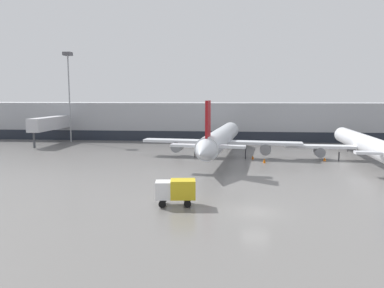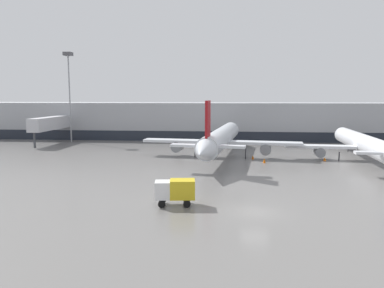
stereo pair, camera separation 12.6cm
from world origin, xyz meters
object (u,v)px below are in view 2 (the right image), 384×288
at_px(traffic_cone_0, 253,157).
at_px(apron_light_mast_0, 69,73).
at_px(service_truck_0, 175,190).
at_px(parked_jet_3, 221,138).
at_px(traffic_cone_3, 264,161).
at_px(parked_jet_0, 365,144).
at_px(traffic_cone_4, 325,159).

bearing_deg(traffic_cone_0, apron_light_mast_0, 152.97).
height_order(service_truck_0, traffic_cone_0, service_truck_0).
bearing_deg(parked_jet_3, service_truck_0, 179.34).
bearing_deg(traffic_cone_3, service_truck_0, -113.67).
distance_m(parked_jet_0, traffic_cone_3, 17.26).
height_order(parked_jet_3, traffic_cone_4, parked_jet_3).
bearing_deg(traffic_cone_3, parked_jet_0, 13.42).
xyz_separation_m(parked_jet_3, traffic_cone_4, (17.18, -1.85, -3.03)).
bearing_deg(traffic_cone_4, traffic_cone_0, 176.76).
xyz_separation_m(traffic_cone_4, apron_light_mast_0, (-52.61, 21.54, 15.73)).
distance_m(parked_jet_3, traffic_cone_3, 9.05).
bearing_deg(service_truck_0, traffic_cone_0, -115.17).
distance_m(service_truck_0, traffic_cone_4, 34.64).
bearing_deg(parked_jet_3, parked_jet_0, -85.51).
bearing_deg(traffic_cone_3, traffic_cone_0, 113.37).
xyz_separation_m(parked_jet_3, traffic_cone_0, (5.50, -1.19, -3.00)).
xyz_separation_m(service_truck_0, apron_light_mast_0, (-31.70, 49.14, 14.48)).
height_order(traffic_cone_0, traffic_cone_3, traffic_cone_3).
height_order(parked_jet_3, traffic_cone_0, parked_jet_3).
relative_size(parked_jet_3, traffic_cone_3, 54.08).
bearing_deg(traffic_cone_4, apron_light_mast_0, 157.73).
height_order(parked_jet_3, apron_light_mast_0, apron_light_mast_0).
bearing_deg(traffic_cone_3, apron_light_mast_0, 150.02).
relative_size(parked_jet_0, traffic_cone_3, 50.85).
bearing_deg(parked_jet_0, traffic_cone_3, 106.72).
xyz_separation_m(traffic_cone_0, traffic_cone_4, (11.68, -0.66, -0.04)).
xyz_separation_m(traffic_cone_3, apron_light_mast_0, (-42.50, 24.52, 15.65)).
height_order(parked_jet_0, traffic_cone_3, parked_jet_0).
relative_size(parked_jet_0, parked_jet_3, 0.94).
bearing_deg(traffic_cone_4, parked_jet_0, 8.69).
xyz_separation_m(parked_jet_3, traffic_cone_3, (7.07, -4.82, -2.96)).
height_order(parked_jet_0, service_truck_0, parked_jet_0).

